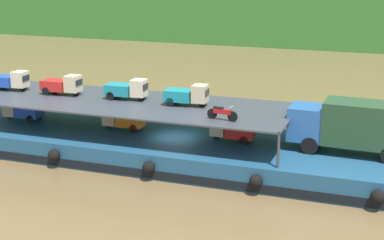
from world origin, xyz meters
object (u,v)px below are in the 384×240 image
object	(u,v)px
mini_truck_upper_mid	(62,85)
mini_truck_upper_bow	(187,95)
covered_lorry	(353,125)
cargo_barge	(175,148)
mini_truck_lower_aft	(123,119)
mini_truck_upper_fore	(127,89)
motorcycle_upper_port	(222,113)
mini_truck_lower_stern	(22,110)
mini_truck_lower_mid	(232,130)
mini_truck_upper_stern	(10,80)

from	to	relation	value
mini_truck_upper_mid	mini_truck_upper_bow	bearing A→B (deg)	0.22
covered_lorry	mini_truck_upper_bow	size ratio (longest dim) A/B	2.84
cargo_barge	mini_truck_lower_aft	distance (m)	4.13
mini_truck_upper_fore	motorcycle_upper_port	distance (m)	7.83
mini_truck_upper_mid	mini_truck_upper_bow	size ratio (longest dim) A/B	0.98
mini_truck_lower_stern	mini_truck_lower_mid	world-z (taller)	same
mini_truck_lower_stern	mini_truck_upper_fore	world-z (taller)	mini_truck_upper_fore
mini_truck_lower_aft	mini_truck_upper_bow	world-z (taller)	mini_truck_upper_bow
cargo_barge	mini_truck_lower_aft	size ratio (longest dim) A/B	11.37
mini_truck_upper_fore	mini_truck_upper_stern	bearing A→B (deg)	-178.35
mini_truck_upper_stern	motorcycle_upper_port	bearing A→B (deg)	-8.67
mini_truck_upper_mid	mini_truck_lower_mid	bearing A→B (deg)	0.19
mini_truck_lower_stern	covered_lorry	bearing A→B (deg)	0.94
mini_truck_upper_fore	mini_truck_lower_aft	bearing A→B (deg)	-132.44
mini_truck_lower_mid	mini_truck_upper_fore	bearing A→B (deg)	178.36
mini_truck_lower_aft	mini_truck_upper_bow	xyz separation A→B (m)	(4.53, 0.07, 2.00)
mini_truck_lower_stern	mini_truck_upper_stern	size ratio (longest dim) A/B	1.00
covered_lorry	motorcycle_upper_port	xyz separation A→B (m)	(-7.11, -2.51, 0.74)
mini_truck_lower_stern	mini_truck_upper_fore	size ratio (longest dim) A/B	1.00
mini_truck_lower_mid	mini_truck_upper_bow	bearing A→B (deg)	-179.90
mini_truck_upper_bow	cargo_barge	bearing A→B (deg)	-147.47
covered_lorry	mini_truck_lower_aft	size ratio (longest dim) A/B	2.84
cargo_barge	mini_truck_upper_stern	xyz separation A→B (m)	(-12.55, 0.39, 3.44)
mini_truck_upper_fore	covered_lorry	bearing A→B (deg)	-0.93
covered_lorry	motorcycle_upper_port	world-z (taller)	covered_lorry
motorcycle_upper_port	mini_truck_lower_stern	bearing A→B (deg)	172.00
covered_lorry	mini_truck_lower_mid	size ratio (longest dim) A/B	2.88
mini_truck_upper_fore	cargo_barge	bearing A→B (deg)	-10.23
mini_truck_lower_mid	motorcycle_upper_port	xyz separation A→B (m)	(0.12, -2.54, 1.74)
cargo_barge	mini_truck_lower_stern	world-z (taller)	mini_truck_lower_stern
mini_truck_upper_fore	mini_truck_upper_bow	xyz separation A→B (m)	(4.27, -0.21, 0.00)
mini_truck_upper_mid	mini_truck_upper_fore	bearing A→B (deg)	2.97
cargo_barge	mini_truck_lower_stern	bearing A→B (deg)	179.77
covered_lorry	motorcycle_upper_port	size ratio (longest dim) A/B	4.18
cargo_barge	motorcycle_upper_port	world-z (taller)	motorcycle_upper_port
mini_truck_upper_fore	mini_truck_upper_bow	distance (m)	4.28
mini_truck_lower_stern	mini_truck_upper_mid	size ratio (longest dim) A/B	1.01
mini_truck_upper_fore	motorcycle_upper_port	size ratio (longest dim) A/B	1.47
covered_lorry	mini_truck_lower_aft	world-z (taller)	covered_lorry
mini_truck_lower_aft	mini_truck_upper_stern	xyz separation A→B (m)	(-8.70, 0.03, 2.00)
mini_truck_lower_aft	cargo_barge	bearing A→B (deg)	-5.40
mini_truck_upper_mid	mini_truck_upper_bow	xyz separation A→B (m)	(9.01, 0.03, 0.00)
covered_lorry	mini_truck_lower_stern	bearing A→B (deg)	-179.06
mini_truck_upper_stern	mini_truck_upper_bow	xyz separation A→B (m)	(13.23, 0.05, 0.00)
covered_lorry	mini_truck_upper_bow	bearing A→B (deg)	179.86
cargo_barge	mini_truck_lower_stern	size ratio (longest dim) A/B	11.39
mini_truck_upper_fore	mini_truck_upper_mid	bearing A→B (deg)	-177.03
mini_truck_lower_mid	mini_truck_lower_aft	bearing A→B (deg)	-179.40
mini_truck_upper_stern	mini_truck_lower_aft	bearing A→B (deg)	-0.17
mini_truck_lower_mid	mini_truck_upper_mid	distance (m)	12.12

